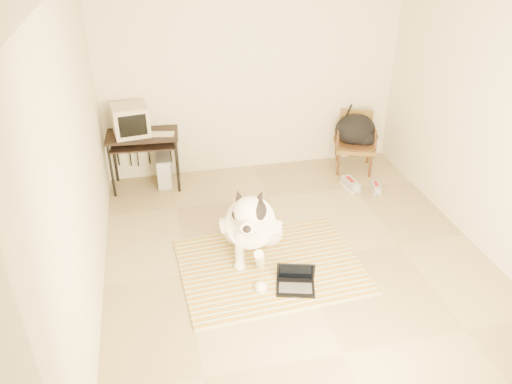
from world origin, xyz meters
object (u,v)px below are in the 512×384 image
object	(u,v)px
rattan_chair	(355,142)
crt_monitor	(130,120)
laptop	(296,281)
dog	(252,225)
computer_desk	(143,142)
backpack	(357,131)
pc_tower	(164,170)

from	to	relation	value
rattan_chair	crt_monitor	bearing A→B (deg)	178.05
laptop	rattan_chair	world-z (taller)	rattan_chair
dog	computer_desk	world-z (taller)	dog
laptop	crt_monitor	bearing A→B (deg)	121.08
crt_monitor	backpack	distance (m)	3.05
dog	backpack	xyz separation A→B (m)	(1.86, 1.73, 0.16)
computer_desk	rattan_chair	distance (m)	2.90
dog	pc_tower	bearing A→B (deg)	114.03
laptop	backpack	world-z (taller)	backpack
computer_desk	pc_tower	bearing A→B (deg)	8.83
dog	rattan_chair	xyz separation A→B (m)	(1.84, 1.71, 0.01)
computer_desk	rattan_chair	world-z (taller)	rattan_chair
dog	pc_tower	world-z (taller)	dog
rattan_chair	laptop	bearing A→B (deg)	-123.51
crt_monitor	backpack	world-z (taller)	crt_monitor
dog	laptop	distance (m)	0.75
laptop	backpack	distance (m)	2.85
laptop	backpack	bearing A→B (deg)	56.38
dog	laptop	xyz separation A→B (m)	(0.30, -0.61, -0.31)
dog	computer_desk	distance (m)	2.08
rattan_chair	backpack	bearing A→B (deg)	42.46
computer_desk	backpack	size ratio (longest dim) A/B	1.60
laptop	pc_tower	distance (m)	2.68
computer_desk	crt_monitor	xyz separation A→B (m)	(-0.12, 0.04, 0.30)
pc_tower	dog	bearing A→B (deg)	-65.97
crt_monitor	rattan_chair	size ratio (longest dim) A/B	0.60
crt_monitor	pc_tower	size ratio (longest dim) A/B	1.06
laptop	crt_monitor	world-z (taller)	crt_monitor
laptop	computer_desk	distance (m)	2.80
rattan_chair	dog	bearing A→B (deg)	-137.11
rattan_chair	computer_desk	bearing A→B (deg)	178.68
dog	rattan_chair	world-z (taller)	dog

